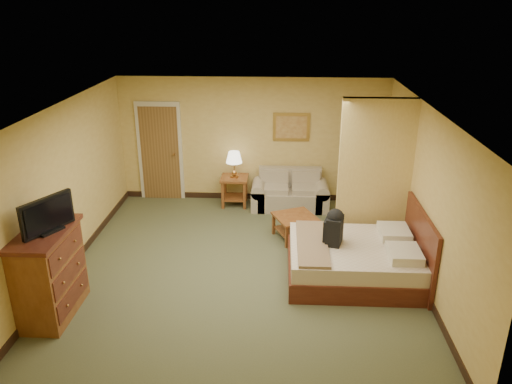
# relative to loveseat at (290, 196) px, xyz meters

# --- Properties ---
(floor) EXTENTS (6.00, 6.00, 0.00)m
(floor) POSITION_rel_loveseat_xyz_m (-0.79, -2.57, -0.26)
(floor) COLOR #505436
(floor) RESTS_ON ground
(ceiling) EXTENTS (6.00, 6.00, 0.00)m
(ceiling) POSITION_rel_loveseat_xyz_m (-0.79, -2.57, 2.34)
(ceiling) COLOR white
(ceiling) RESTS_ON back_wall
(back_wall) EXTENTS (5.50, 0.02, 2.60)m
(back_wall) POSITION_rel_loveseat_xyz_m (-0.79, 0.43, 1.04)
(back_wall) COLOR #D5B25B
(back_wall) RESTS_ON floor
(left_wall) EXTENTS (0.02, 6.00, 2.60)m
(left_wall) POSITION_rel_loveseat_xyz_m (-3.54, -2.57, 1.04)
(left_wall) COLOR #D5B25B
(left_wall) RESTS_ON floor
(right_wall) EXTENTS (0.02, 6.00, 2.60)m
(right_wall) POSITION_rel_loveseat_xyz_m (1.96, -2.57, 1.04)
(right_wall) COLOR #D5B25B
(right_wall) RESTS_ON floor
(partition) EXTENTS (1.20, 0.15, 2.60)m
(partition) POSITION_rel_loveseat_xyz_m (1.36, -1.64, 1.04)
(partition) COLOR #D5B25B
(partition) RESTS_ON floor
(door) EXTENTS (0.94, 0.16, 2.10)m
(door) POSITION_rel_loveseat_xyz_m (-2.74, 0.40, 0.77)
(door) COLOR beige
(door) RESTS_ON floor
(baseboard) EXTENTS (5.50, 0.02, 0.12)m
(baseboard) POSITION_rel_loveseat_xyz_m (-0.79, 0.42, -0.20)
(baseboard) COLOR black
(baseboard) RESTS_ON floor
(loveseat) EXTENTS (1.57, 0.73, 0.79)m
(loveseat) POSITION_rel_loveseat_xyz_m (0.00, 0.00, 0.00)
(loveseat) COLOR tan
(loveseat) RESTS_ON floor
(side_table) EXTENTS (0.56, 0.56, 0.61)m
(side_table) POSITION_rel_loveseat_xyz_m (-1.15, 0.08, 0.15)
(side_table) COLOR brown
(side_table) RESTS_ON floor
(table_lamp) EXTENTS (0.33, 0.33, 0.54)m
(table_lamp) POSITION_rel_loveseat_xyz_m (-1.15, 0.08, 0.77)
(table_lamp) COLOR #AE7A40
(table_lamp) RESTS_ON side_table
(coffee_table) EXTENTS (0.90, 0.90, 0.44)m
(coffee_table) POSITION_rel_loveseat_xyz_m (0.07, -1.42, 0.05)
(coffee_table) COLOR brown
(coffee_table) RESTS_ON floor
(wall_picture) EXTENTS (0.75, 0.04, 0.58)m
(wall_picture) POSITION_rel_loveseat_xyz_m (0.00, 0.41, 1.34)
(wall_picture) COLOR #B78E3F
(wall_picture) RESTS_ON back_wall
(dresser) EXTENTS (0.62, 1.17, 1.25)m
(dresser) POSITION_rel_loveseat_xyz_m (-3.26, -3.89, 0.37)
(dresser) COLOR brown
(dresser) RESTS_ON floor
(tv) EXTENTS (0.41, 0.71, 0.47)m
(tv) POSITION_rel_loveseat_xyz_m (-3.16, -3.89, 1.22)
(tv) COLOR black
(tv) RESTS_ON dresser
(bed) EXTENTS (2.03, 1.72, 1.12)m
(bed) POSITION_rel_loveseat_xyz_m (1.03, -2.71, 0.05)
(bed) COLOR #4B1B11
(bed) RESTS_ON floor
(backpack) EXTENTS (0.30, 0.38, 0.57)m
(backpack) POSITION_rel_loveseat_xyz_m (0.63, -2.66, 0.59)
(backpack) COLOR black
(backpack) RESTS_ON bed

